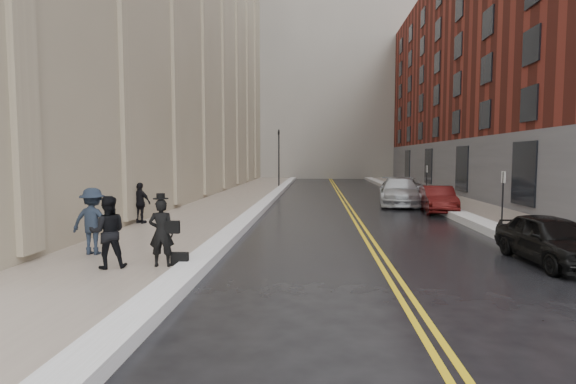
# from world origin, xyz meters

# --- Properties ---
(ground) EXTENTS (160.00, 160.00, 0.00)m
(ground) POSITION_xyz_m (0.00, 0.00, 0.00)
(ground) COLOR black
(ground) RESTS_ON ground
(sidewalk_left) EXTENTS (4.00, 64.00, 0.15)m
(sidewalk_left) POSITION_xyz_m (-4.50, 16.00, 0.07)
(sidewalk_left) COLOR gray
(sidewalk_left) RESTS_ON ground
(sidewalk_right) EXTENTS (3.00, 64.00, 0.15)m
(sidewalk_right) POSITION_xyz_m (9.00, 16.00, 0.07)
(sidewalk_right) COLOR gray
(sidewalk_right) RESTS_ON ground
(lane_stripe_a) EXTENTS (0.12, 64.00, 0.01)m
(lane_stripe_a) POSITION_xyz_m (2.38, 16.00, 0.00)
(lane_stripe_a) COLOR gold
(lane_stripe_a) RESTS_ON ground
(lane_stripe_b) EXTENTS (0.12, 64.00, 0.01)m
(lane_stripe_b) POSITION_xyz_m (2.62, 16.00, 0.00)
(lane_stripe_b) COLOR gold
(lane_stripe_b) RESTS_ON ground
(snow_ridge_left) EXTENTS (0.70, 60.80, 0.26)m
(snow_ridge_left) POSITION_xyz_m (-2.20, 16.00, 0.13)
(snow_ridge_left) COLOR white
(snow_ridge_left) RESTS_ON ground
(snow_ridge_right) EXTENTS (0.85, 60.80, 0.30)m
(snow_ridge_right) POSITION_xyz_m (7.15, 16.00, 0.15)
(snow_ridge_right) COLOR white
(snow_ridge_right) RESTS_ON ground
(building_right) EXTENTS (14.00, 50.00, 18.00)m
(building_right) POSITION_xyz_m (17.50, 23.00, 9.00)
(building_right) COLOR maroon
(building_right) RESTS_ON ground
(tower_far_right) EXTENTS (22.00, 18.00, 44.00)m
(tower_far_right) POSITION_xyz_m (14.00, 66.00, 22.00)
(tower_far_right) COLOR slate
(tower_far_right) RESTS_ON ground
(tower_far_left) EXTENTS (22.00, 18.00, 60.00)m
(tower_far_left) POSITION_xyz_m (-12.00, 72.00, 30.00)
(tower_far_left) COLOR slate
(tower_far_left) RESTS_ON ground
(traffic_signal) EXTENTS (0.18, 0.15, 5.20)m
(traffic_signal) POSITION_xyz_m (-2.60, 30.00, 3.08)
(traffic_signal) COLOR black
(traffic_signal) RESTS_ON ground
(parking_sign_near) EXTENTS (0.06, 0.35, 2.23)m
(parking_sign_near) POSITION_xyz_m (7.90, 8.00, 1.36)
(parking_sign_near) COLOR black
(parking_sign_near) RESTS_ON ground
(parking_sign_far) EXTENTS (0.06, 0.35, 2.23)m
(parking_sign_far) POSITION_xyz_m (7.90, 20.00, 1.36)
(parking_sign_far) COLOR black
(parking_sign_far) RESTS_ON ground
(car_black) EXTENTS (1.73, 3.85, 1.29)m
(car_black) POSITION_xyz_m (6.79, 2.15, 0.64)
(car_black) COLOR black
(car_black) RESTS_ON ground
(car_maroon) EXTENTS (1.81, 4.15, 1.33)m
(car_maroon) POSITION_xyz_m (6.80, 13.03, 0.66)
(car_maroon) COLOR #460D0C
(car_maroon) RESTS_ON ground
(car_silver_near) EXTENTS (2.87, 5.68, 1.58)m
(car_silver_near) POSITION_xyz_m (5.50, 16.40, 0.79)
(car_silver_near) COLOR #B8BDC1
(car_silver_near) RESTS_ON ground
(car_silver_far) EXTENTS (2.69, 5.21, 1.40)m
(car_silver_far) POSITION_xyz_m (6.80, 21.03, 0.70)
(car_silver_far) COLOR #93959B
(car_silver_far) RESTS_ON ground
(pedestrian_main) EXTENTS (0.64, 0.46, 1.62)m
(pedestrian_main) POSITION_xyz_m (-2.95, 0.67, 0.96)
(pedestrian_main) COLOR black
(pedestrian_main) RESTS_ON sidewalk_left
(pedestrian_a) EXTENTS (1.01, 0.91, 1.71)m
(pedestrian_a) POSITION_xyz_m (-4.16, 0.44, 1.00)
(pedestrian_a) COLOR black
(pedestrian_a) RESTS_ON sidewalk_left
(pedestrian_b) EXTENTS (1.18, 0.70, 1.79)m
(pedestrian_b) POSITION_xyz_m (-5.26, 1.90, 1.05)
(pedestrian_b) COLOR #1C2533
(pedestrian_b) RESTS_ON sidewalk_left
(pedestrian_c) EXTENTS (1.03, 0.68, 1.62)m
(pedestrian_c) POSITION_xyz_m (-6.20, 7.50, 0.96)
(pedestrian_c) COLOR black
(pedestrian_c) RESTS_ON sidewalk_left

